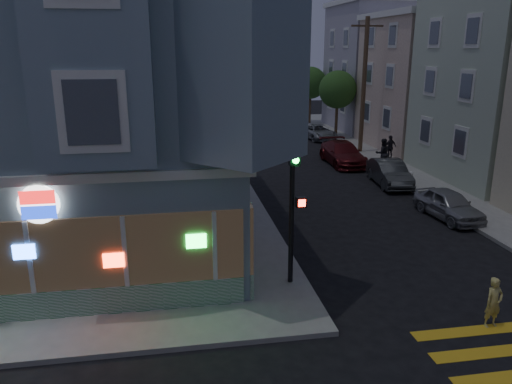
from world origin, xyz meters
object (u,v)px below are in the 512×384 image
object	(u,v)px
street_tree_far	(311,83)
pedestrian_a	(383,153)
running_child	(494,303)
pedestrian_b	(390,147)
parked_car_c	(343,153)
parked_car_d	(318,132)
parked_car_b	(389,173)
street_tree_near	(338,90)
fire_hydrant	(410,178)
traffic_signal	(294,182)
parked_car_a	(449,204)
utility_pole	(364,84)

from	to	relation	value
street_tree_far	pedestrian_a	world-z (taller)	street_tree_far
running_child	pedestrian_a	size ratio (longest dim) A/B	0.78
pedestrian_b	parked_car_c	world-z (taller)	pedestrian_b
parked_car_d	parked_car_b	bearing A→B (deg)	-97.96
street_tree_near	parked_car_b	world-z (taller)	street_tree_near
street_tree_near	fire_hydrant	bearing A→B (deg)	-93.42
pedestrian_a	pedestrian_b	world-z (taller)	pedestrian_a
parked_car_b	parked_car_c	distance (m)	5.27
parked_car_b	parked_car_d	distance (m)	14.21
running_child	parked_car_b	xyz separation A→B (m)	(3.28, 13.91, -0.02)
parked_car_c	traffic_signal	size ratio (longest dim) A/B	1.03
street_tree_near	parked_car_a	xyz separation A→B (m)	(-1.50, -19.89, -3.30)
street_tree_far	parked_car_c	world-z (taller)	street_tree_far
utility_pole	traffic_signal	size ratio (longest dim) A/B	1.87
traffic_signal	fire_hydrant	bearing A→B (deg)	50.05
fire_hydrant	running_child	bearing A→B (deg)	-107.42
parked_car_c	parked_car_d	xyz separation A→B (m)	(1.07, 9.00, -0.13)
pedestrian_a	pedestrian_b	distance (m)	2.81
running_child	parked_car_d	size ratio (longest dim) A/B	0.33
utility_pole	fire_hydrant	size ratio (longest dim) A/B	11.68
utility_pole	running_child	bearing A→B (deg)	-102.26
parked_car_a	parked_car_b	size ratio (longest dim) A/B	0.90
fire_hydrant	street_tree_far	bearing A→B (deg)	87.77
parked_car_b	utility_pole	bearing A→B (deg)	85.25
street_tree_far	pedestrian_b	bearing A→B (deg)	-87.26
pedestrian_b	street_tree_near	bearing A→B (deg)	-99.28
parked_car_b	fire_hydrant	bearing A→B (deg)	-36.82
parked_car_a	parked_car_c	xyz separation A→B (m)	(-1.07, 10.79, 0.08)
street_tree_far	parked_car_b	size ratio (longest dim) A/B	1.28
utility_pole	running_child	xyz separation A→B (m)	(-4.82, -22.20, -4.10)
pedestrian_b	parked_car_c	bearing A→B (deg)	-7.79
street_tree_near	parked_car_a	size ratio (longest dim) A/B	1.43
parked_car_a	traffic_signal	world-z (taller)	traffic_signal
running_child	traffic_signal	bearing A→B (deg)	139.66
running_child	traffic_signal	size ratio (longest dim) A/B	0.29
utility_pole	street_tree_near	size ratio (longest dim) A/B	1.70
pedestrian_a	fire_hydrant	world-z (taller)	pedestrian_a
street_tree_near	fire_hydrant	xyz separation A→B (m)	(-0.90, -15.06, -3.38)
pedestrian_b	parked_car_b	world-z (taller)	pedestrian_b
parked_car_c	street_tree_far	bearing A→B (deg)	81.76
parked_car_c	traffic_signal	xyz separation A→B (m)	(-7.19, -16.03, 2.68)
parked_car_b	street_tree_far	bearing A→B (deg)	91.31
parked_car_c	parked_car_d	distance (m)	9.07
parked_car_b	pedestrian_a	bearing A→B (deg)	78.87
running_child	pedestrian_b	bearing A→B (deg)	66.07
street_tree_near	street_tree_far	size ratio (longest dim) A/B	1.00
running_child	parked_car_c	xyz separation A→B (m)	(2.45, 19.11, 0.01)
parked_car_b	parked_car_c	size ratio (longest dim) A/B	0.84
parked_car_d	street_tree_near	bearing A→B (deg)	-3.62
fire_hydrant	pedestrian_b	bearing A→B (deg)	75.06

